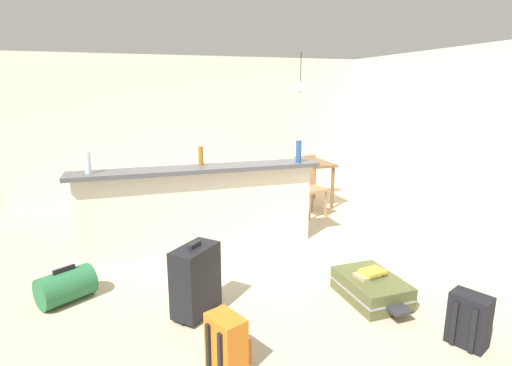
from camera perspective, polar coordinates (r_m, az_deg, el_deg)
The scene contains 17 objects.
ground_plane at distance 4.81m, azimuth 0.13°, elevation -10.91°, with size 13.00×13.00×0.05m, color #BCAD8E.
wall_back at distance 7.38m, azimuth -7.30°, elevation 7.71°, with size 6.60×0.10×2.50m, color silver.
wall_right at distance 6.32m, azimuth 26.62°, elevation 5.54°, with size 0.10×6.00×2.50m, color silver.
partition_half_wall at distance 4.94m, azimuth -7.88°, elevation -3.94°, with size 2.80×0.20×0.99m, color silver.
bar_countertop at distance 4.81m, azimuth -8.07°, elevation 1.98°, with size 2.96×0.40×0.05m, color #4C4C51.
bottle_clear at distance 4.74m, azimuth -22.75°, elevation 2.69°, with size 0.07×0.07×0.24m, color silver.
bottle_amber at distance 4.89m, azimuth -7.82°, elevation 3.83°, with size 0.06×0.06×0.23m, color #9E661E.
bottle_blue at distance 5.07m, azimuth 6.06°, elevation 4.47°, with size 0.07×0.07×0.28m, color #284C89.
dining_table at distance 6.76m, azimuth 5.86°, elevation 2.09°, with size 1.10×0.80×0.74m.
dining_chair_near_partition at distance 6.32m, azimuth 7.43°, elevation 0.05°, with size 0.48×0.48×0.93m.
pendant_lamp at distance 6.57m, azimuth 6.31°, elevation 13.50°, with size 0.34×0.34×0.63m.
suitcase_flat_olive at distance 4.06m, azimuth 16.01°, elevation -14.12°, with size 0.51×0.83×0.22m.
backpack_orange at distance 3.03m, azimuth -4.12°, elevation -21.82°, with size 0.31×0.33×0.42m.
duffel_bag_green at distance 4.24m, azimuth -25.31°, elevation -13.08°, with size 0.57×0.51×0.34m.
backpack_black at distance 3.66m, azimuth 27.97°, elevation -16.80°, with size 0.31×0.33×0.42m.
suitcase_upright_black at distance 3.61m, azimuth -8.53°, elevation -13.40°, with size 0.48×0.48×0.67m.
book_stack at distance 4.02m, azimuth 15.85°, elevation -12.20°, with size 0.30×0.20×0.06m.
Camera 1 is at (-1.37, -4.17, 1.94)m, focal length 28.24 mm.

